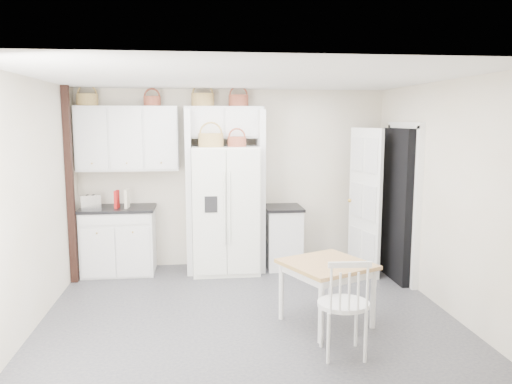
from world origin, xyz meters
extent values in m
plane|color=#31303A|center=(0.00, 0.00, 0.00)|extent=(4.50, 4.50, 0.00)
plane|color=white|center=(0.00, 0.00, 2.60)|extent=(4.50, 4.50, 0.00)
plane|color=silver|center=(0.00, 2.00, 1.30)|extent=(4.50, 0.00, 4.50)
plane|color=silver|center=(-2.25, 0.00, 1.30)|extent=(0.00, 4.00, 4.00)
plane|color=silver|center=(2.25, 0.00, 1.30)|extent=(0.00, 4.00, 4.00)
cube|color=white|center=(-0.15, 1.62, 0.90)|extent=(0.93, 0.75, 1.79)
cube|color=silver|center=(-1.65, 1.70, 0.45)|extent=(0.98, 0.62, 0.91)
cube|color=silver|center=(0.70, 1.70, 0.43)|extent=(0.49, 0.59, 0.87)
cube|color=olive|center=(0.80, -0.40, 0.34)|extent=(1.07, 1.07, 0.67)
cube|color=silver|center=(0.77, -1.12, 0.49)|extent=(0.50, 0.46, 0.98)
cube|color=black|center=(-1.65, 1.70, 0.93)|extent=(1.02, 0.66, 0.04)
cube|color=black|center=(0.70, 1.70, 0.89)|extent=(0.53, 0.63, 0.04)
cube|color=silver|center=(-2.01, 1.65, 1.04)|extent=(0.30, 0.23, 0.18)
cube|color=red|center=(-1.65, 1.62, 1.07)|extent=(0.05, 0.17, 0.24)
cube|color=beige|center=(-1.51, 1.62, 1.08)|extent=(0.05, 0.18, 0.26)
cylinder|color=brown|center=(-2.03, 1.83, 2.43)|extent=(0.29, 0.29, 0.16)
cylinder|color=maroon|center=(-1.15, 1.83, 2.42)|extent=(0.24, 0.24, 0.14)
cylinder|color=brown|center=(-0.45, 1.83, 2.44)|extent=(0.32, 0.32, 0.18)
cylinder|color=maroon|center=(0.06, 1.83, 2.43)|extent=(0.28, 0.28, 0.16)
cylinder|color=brown|center=(-0.34, 1.52, 1.89)|extent=(0.34, 0.34, 0.18)
cylinder|color=maroon|center=(0.01, 1.52, 1.86)|extent=(0.25, 0.25, 0.14)
cube|color=silver|center=(-1.50, 1.83, 1.90)|extent=(1.40, 0.34, 0.90)
cube|color=silver|center=(-0.15, 1.83, 2.12)|extent=(1.12, 0.34, 0.45)
cube|color=silver|center=(-0.66, 1.70, 1.15)|extent=(0.08, 0.60, 2.30)
cube|color=silver|center=(0.36, 1.70, 1.15)|extent=(0.08, 0.60, 2.30)
cube|color=black|center=(-2.20, 1.35, 1.30)|extent=(0.09, 0.09, 2.60)
cube|color=black|center=(2.16, 1.00, 1.02)|extent=(0.18, 0.85, 2.05)
cube|color=white|center=(1.80, 1.33, 1.02)|extent=(0.21, 0.79, 2.05)
camera|label=1|loc=(-0.53, -5.36, 2.16)|focal=35.00mm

